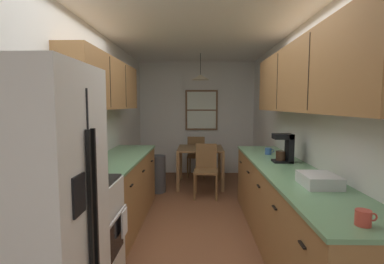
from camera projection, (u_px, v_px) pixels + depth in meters
ground_plane at (195, 216)px, 4.07m from camera, size 12.00×12.00×0.00m
wall_left at (99, 126)px, 3.98m from camera, size 0.10×9.00×2.55m
wall_right at (294, 127)px, 3.92m from camera, size 0.10×9.00×2.55m
wall_back at (197, 118)px, 6.59m from camera, size 4.40×0.10×2.55m
ceiling_slab at (196, 29)px, 3.83m from camera, size 4.40×9.00×0.08m
refrigerator at (34, 216)px, 1.73m from camera, size 0.72×0.73×1.81m
stove_range at (79, 233)px, 2.47m from camera, size 0.66×0.64×1.10m
microwave_over_range at (60, 96)px, 2.36m from camera, size 0.39×0.61×0.30m
counter_left at (121, 189)px, 3.82m from camera, size 0.64×2.07×0.90m
upper_cabinets_left at (106, 84)px, 3.64m from camera, size 0.33×2.15×0.63m
counter_right at (287, 209)px, 3.10m from camera, size 0.64×3.28×0.90m
upper_cabinets_right at (306, 77)px, 2.92m from camera, size 0.33×2.96×0.71m
dining_table at (200, 154)px, 5.56m from camera, size 0.87×0.89×0.75m
dining_chair_near at (206, 167)px, 4.92m from camera, size 0.42×0.42×0.90m
dining_chair_far at (197, 154)px, 6.23m from camera, size 0.44×0.44×0.90m
pendant_light at (200, 77)px, 5.42m from camera, size 0.34×0.34×0.50m
back_window at (202, 110)px, 6.50m from camera, size 0.73×0.05×0.91m
trash_bin at (157, 174)px, 5.16m from camera, size 0.30×0.30×0.66m
storage_canister at (96, 164)px, 2.90m from camera, size 0.12×0.12×0.16m
dish_towel at (124, 222)px, 2.62m from camera, size 0.02×0.16×0.24m
coffee_maker at (285, 147)px, 3.35m from camera, size 0.22×0.18×0.34m
mug_by_coffeemaker at (363, 218)px, 1.60m from camera, size 0.12×0.09×0.09m
mug_spare at (268, 151)px, 3.90m from camera, size 0.13×0.09×0.09m
dish_rack at (319, 180)px, 2.38m from camera, size 0.28×0.34×0.10m
table_serving_bowl at (202, 147)px, 5.47m from camera, size 0.16×0.16×0.06m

